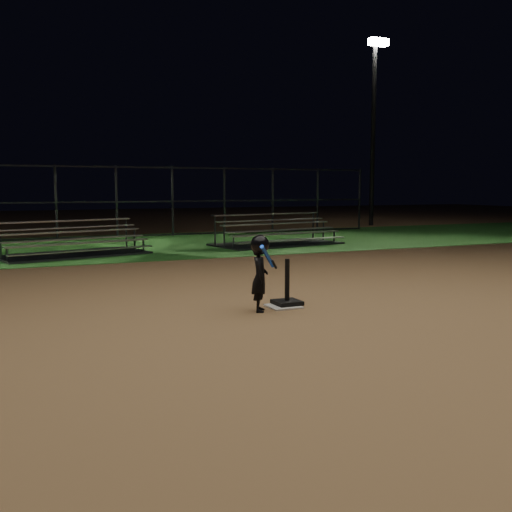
{
  "coord_description": "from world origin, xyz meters",
  "views": [
    {
      "loc": [
        -3.77,
        -7.56,
        1.75
      ],
      "look_at": [
        0.0,
        1.0,
        0.65
      ],
      "focal_mm": 40.97,
      "sensor_mm": 36.0,
      "label": 1
    }
  ],
  "objects_px": {
    "batting_tee": "(287,297)",
    "light_pole_right": "(374,116)",
    "bleacher_right": "(277,239)",
    "home_plate": "(283,306)",
    "bleacher_left": "(73,249)",
    "child_batter": "(260,271)"
  },
  "relations": [
    {
      "from": "child_batter",
      "to": "bleacher_right",
      "type": "height_order",
      "value": "child_batter"
    },
    {
      "from": "batting_tee",
      "to": "child_batter",
      "type": "relative_size",
      "value": 0.62
    },
    {
      "from": "child_batter",
      "to": "batting_tee",
      "type": "bearing_deg",
      "value": -47.32
    },
    {
      "from": "child_batter",
      "to": "light_pole_right",
      "type": "distance_m",
      "value": 20.03
    },
    {
      "from": "light_pole_right",
      "to": "batting_tee",
      "type": "bearing_deg",
      "value": -128.67
    },
    {
      "from": "batting_tee",
      "to": "light_pole_right",
      "type": "xyz_separation_m",
      "value": [
        11.91,
        14.89,
        4.8
      ]
    },
    {
      "from": "child_batter",
      "to": "bleacher_right",
      "type": "bearing_deg",
      "value": -4.28
    },
    {
      "from": "batting_tee",
      "to": "bleacher_right",
      "type": "xyz_separation_m",
      "value": [
        3.88,
        8.34,
        0.05
      ]
    },
    {
      "from": "child_batter",
      "to": "bleacher_left",
      "type": "relative_size",
      "value": 0.27
    },
    {
      "from": "home_plate",
      "to": "bleacher_left",
      "type": "distance_m",
      "value": 8.24
    },
    {
      "from": "home_plate",
      "to": "bleacher_left",
      "type": "height_order",
      "value": "bleacher_left"
    },
    {
      "from": "batting_tee",
      "to": "bleacher_left",
      "type": "relative_size",
      "value": 0.17
    },
    {
      "from": "bleacher_left",
      "to": "child_batter",
      "type": "bearing_deg",
      "value": -93.35
    },
    {
      "from": "bleacher_left",
      "to": "light_pole_right",
      "type": "height_order",
      "value": "light_pole_right"
    },
    {
      "from": "home_plate",
      "to": "child_batter",
      "type": "bearing_deg",
      "value": -163.3
    },
    {
      "from": "batting_tee",
      "to": "bleacher_right",
      "type": "height_order",
      "value": "bleacher_right"
    },
    {
      "from": "home_plate",
      "to": "batting_tee",
      "type": "xyz_separation_m",
      "value": [
        0.09,
        0.06,
        0.13
      ]
    },
    {
      "from": "home_plate",
      "to": "light_pole_right",
      "type": "relative_size",
      "value": 0.05
    },
    {
      "from": "batting_tee",
      "to": "child_batter",
      "type": "xyz_separation_m",
      "value": [
        -0.53,
        -0.19,
        0.44
      ]
    },
    {
      "from": "bleacher_right",
      "to": "light_pole_right",
      "type": "distance_m",
      "value": 11.4
    },
    {
      "from": "batting_tee",
      "to": "bleacher_left",
      "type": "xyz_separation_m",
      "value": [
        -2.15,
        7.92,
        0.04
      ]
    },
    {
      "from": "child_batter",
      "to": "bleacher_right",
      "type": "xyz_separation_m",
      "value": [
        4.41,
        8.53,
        -0.38
      ]
    }
  ]
}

